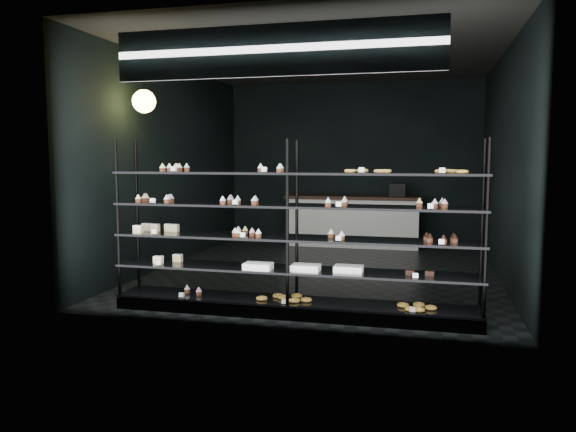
{
  "coord_description": "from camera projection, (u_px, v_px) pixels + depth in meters",
  "views": [
    {
      "loc": [
        1.48,
        -8.29,
        1.72
      ],
      "look_at": [
        -0.11,
        -1.9,
        1.03
      ],
      "focal_mm": 35.0,
      "sensor_mm": 36.0,
      "label": 1
    }
  ],
  "objects": [
    {
      "name": "display_shelf",
      "position": [
        289.0,
        258.0,
        6.1
      ],
      "size": [
        4.0,
        0.5,
        1.91
      ],
      "color": "black",
      "rests_on": "room"
    },
    {
      "name": "signage",
      "position": [
        273.0,
        50.0,
        5.43
      ],
      "size": [
        3.3,
        0.05,
        0.5
      ],
      "color": "#100C3E",
      "rests_on": "room"
    },
    {
      "name": "service_counter",
      "position": [
        354.0,
        220.0,
        10.87
      ],
      "size": [
        2.6,
        0.65,
        1.23
      ],
      "color": "silver",
      "rests_on": "room"
    },
    {
      "name": "room",
      "position": [
        326.0,
        165.0,
        8.37
      ],
      "size": [
        5.01,
        6.01,
        3.2
      ],
      "color": "black",
      "rests_on": "ground"
    },
    {
      "name": "pendant_lamp",
      "position": [
        144.0,
        101.0,
        7.34
      ],
      "size": [
        0.3,
        0.3,
        0.88
      ],
      "color": "black",
      "rests_on": "room"
    }
  ]
}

